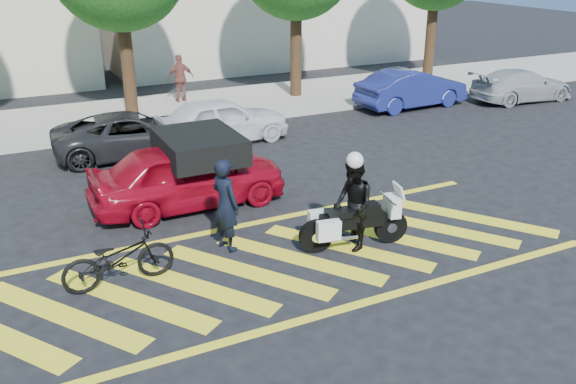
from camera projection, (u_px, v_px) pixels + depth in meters
name	position (u px, v px, depth m)	size (l,w,h in m)	color
ground	(275.00, 264.00, 11.68)	(90.00, 90.00, 0.00)	black
sidewalk	(133.00, 115.00, 21.63)	(60.00, 5.00, 0.15)	#9E998E
crosswalk	(274.00, 265.00, 11.66)	(12.33, 4.00, 0.01)	yellow
officer_bike	(225.00, 205.00, 11.96)	(0.69, 0.45, 1.90)	black
bicycle	(118.00, 258.00, 10.81)	(0.70, 2.00, 1.05)	black
police_motorcycle	(353.00, 222.00, 12.16)	(2.28, 0.89, 1.01)	black
officer_moto	(353.00, 205.00, 12.00)	(0.91, 0.71, 1.87)	black
red_convertible	(188.00, 175.00, 14.06)	(1.81, 4.50, 1.53)	maroon
parked_mid_left	(133.00, 134.00, 17.57)	(2.07, 4.48, 1.24)	black
parked_mid_right	(222.00, 120.00, 18.65)	(1.67, 4.15, 1.41)	white
parked_right	(412.00, 89.00, 22.75)	(1.51, 4.34, 1.43)	navy
parked_far_right	(522.00, 85.00, 23.76)	(1.71, 4.21, 1.22)	#9B9EA3
pedestrian_right	(180.00, 78.00, 22.94)	(1.04, 0.43, 1.77)	brown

